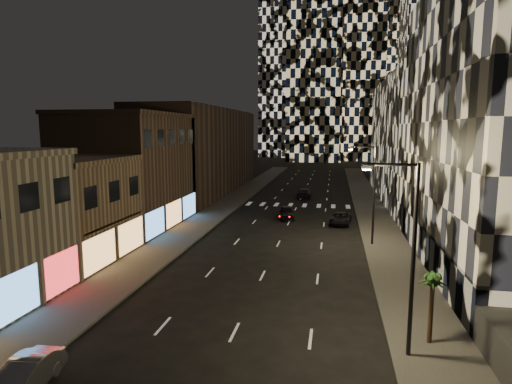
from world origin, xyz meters
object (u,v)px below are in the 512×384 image
at_px(car_dark_oncoming, 304,193).
at_px(car_dark_midlane, 287,212).
at_px(streetlight_far, 371,188).
at_px(car_dark_rightlane, 340,219).
at_px(palm_tree, 432,286).
at_px(streetlight_near, 408,246).
at_px(car_silver_parked, 24,377).

bearing_deg(car_dark_oncoming, car_dark_midlane, 85.72).
distance_m(streetlight_far, car_dark_rightlane, 10.01).
height_order(car_dark_oncoming, car_dark_rightlane, car_dark_oncoming).
bearing_deg(palm_tree, car_dark_oncoming, 101.60).
xyz_separation_m(streetlight_far, palm_tree, (1.46, -18.59, -2.27)).
xyz_separation_m(car_dark_oncoming, palm_tree, (9.31, -45.38, 2.34)).
bearing_deg(streetlight_far, palm_tree, -85.51).
height_order(streetlight_near, palm_tree, streetlight_near).
bearing_deg(streetlight_near, streetlight_far, 90.00).
bearing_deg(car_dark_rightlane, car_silver_parked, -104.52).
bearing_deg(palm_tree, car_silver_parked, -157.55).
relative_size(car_dark_rightlane, palm_tree, 1.32).
relative_size(streetlight_far, car_dark_oncoming, 1.75).
height_order(streetlight_near, car_dark_oncoming, streetlight_near).
height_order(car_dark_rightlane, palm_tree, palm_tree).
height_order(streetlight_far, car_dark_midlane, streetlight_far).
bearing_deg(car_dark_rightlane, streetlight_far, -66.86).
bearing_deg(car_dark_oncoming, car_dark_rightlane, 105.38).
distance_m(streetlight_near, car_dark_oncoming, 47.67).
distance_m(car_silver_parked, car_dark_rightlane, 36.48).
height_order(car_dark_oncoming, palm_tree, palm_tree).
relative_size(car_dark_oncoming, car_dark_rightlane, 1.10).
xyz_separation_m(streetlight_near, car_dark_midlane, (-8.85, 30.54, -4.59)).
height_order(streetlight_far, palm_tree, streetlight_far).
relative_size(car_silver_parked, car_dark_midlane, 0.91).
relative_size(streetlight_near, car_dark_oncoming, 1.75).
bearing_deg(car_silver_parked, streetlight_near, 15.47).
xyz_separation_m(streetlight_far, car_dark_oncoming, (-7.85, 26.79, -4.61)).
relative_size(streetlight_near, car_dark_midlane, 2.01).
relative_size(car_dark_midlane, car_dark_oncoming, 0.87).
xyz_separation_m(car_dark_oncoming, car_dark_rightlane, (5.30, -18.33, -0.09)).
height_order(car_silver_parked, car_dark_midlane, car_dark_midlane).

